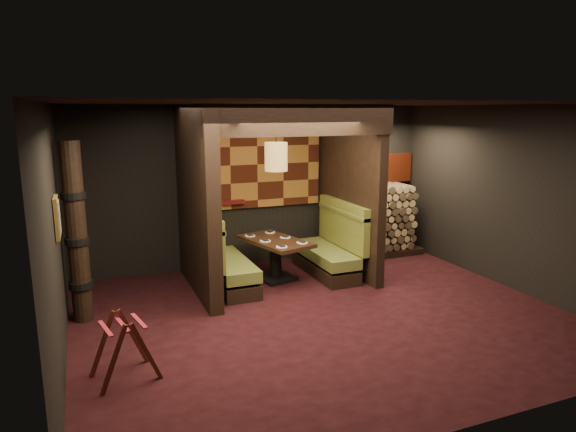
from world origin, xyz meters
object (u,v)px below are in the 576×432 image
at_px(dining_table, 275,253).
at_px(firewood_stack, 377,220).
at_px(booth_bench_left, 223,263).
at_px(luggage_rack, 124,345).
at_px(booth_bench_right, 331,251).
at_px(pendant_lamp, 276,157).
at_px(totem_column, 77,234).

distance_m(dining_table, firewood_stack, 2.45).
relative_size(booth_bench_left, luggage_rack, 2.13).
relative_size(booth_bench_right, pendant_lamp, 1.55).
bearing_deg(firewood_stack, pendant_lamp, -163.18).
bearing_deg(firewood_stack, booth_bench_left, -167.83).
distance_m(booth_bench_left, luggage_rack, 2.90).
relative_size(booth_bench_right, totem_column, 0.67).
bearing_deg(booth_bench_right, luggage_rack, -146.88).
relative_size(booth_bench_left, dining_table, 1.11).
distance_m(booth_bench_right, pendant_lamp, 1.92).
bearing_deg(dining_table, pendant_lamp, -90.00).
distance_m(luggage_rack, firewood_stack, 5.82).
bearing_deg(booth_bench_right, booth_bench_left, 180.00).
relative_size(luggage_rack, totem_column, 0.31).
bearing_deg(dining_table, totem_column, -168.83).
bearing_deg(booth_bench_left, pendant_lamp, -0.67).
distance_m(booth_bench_right, totem_column, 4.10).
xyz_separation_m(pendant_lamp, firewood_stack, (2.35, 0.71, -1.36)).
height_order(booth_bench_right, pendant_lamp, pendant_lamp).
bearing_deg(dining_table, firewood_stack, 15.70).
relative_size(booth_bench_right, dining_table, 1.11).
distance_m(booth_bench_left, booth_bench_right, 1.89).
height_order(totem_column, firewood_stack, totem_column).
relative_size(booth_bench_left, pendant_lamp, 1.55).
distance_m(booth_bench_right, luggage_rack, 4.29).
bearing_deg(luggage_rack, dining_table, 42.56).
distance_m(pendant_lamp, luggage_rack, 3.87).
distance_m(booth_bench_left, pendant_lamp, 1.87).
relative_size(pendant_lamp, firewood_stack, 0.60).
bearing_deg(booth_bench_left, luggage_rack, -125.94).
height_order(pendant_lamp, luggage_rack, pendant_lamp).
bearing_deg(pendant_lamp, dining_table, 90.00).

